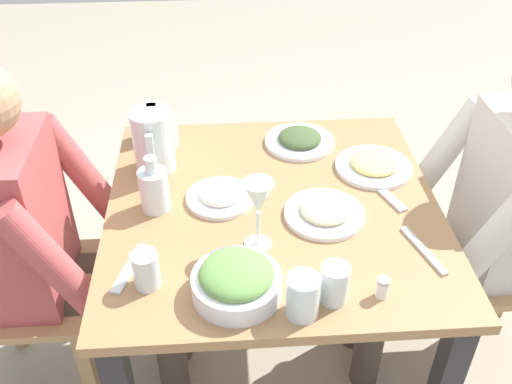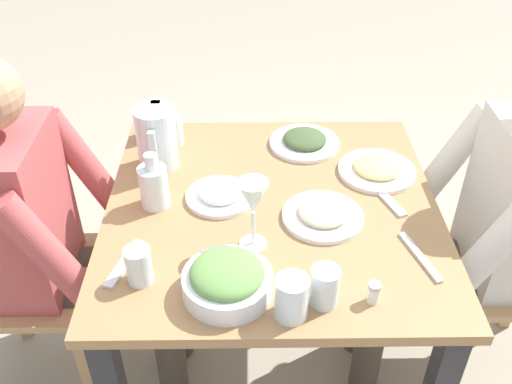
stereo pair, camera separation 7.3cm
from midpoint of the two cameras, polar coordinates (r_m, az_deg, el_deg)
name	(u,v)px [view 1 (the left image)]	position (r m, az deg, el deg)	size (l,w,h in m)	color
ground_plane	(270,370)	(2.13, 0.34, -17.29)	(8.00, 8.00, 0.00)	#9E937F
dining_table	(273,238)	(1.67, 0.41, -4.66)	(0.92, 0.92, 0.75)	#997047
diner_near	(58,238)	(1.73, -20.28, -4.34)	(0.48, 0.53, 1.19)	#B24C4C
diner_far	(476,214)	(1.81, 19.97, -2.13)	(0.48, 0.53, 1.19)	silver
water_pitcher	(153,141)	(1.72, -11.40, 4.97)	(0.16, 0.12, 0.19)	silver
salad_bowl	(237,281)	(1.32, -3.55, -8.80)	(0.21, 0.21, 0.09)	white
plate_beans	(325,212)	(1.55, 5.50, -2.02)	(0.22, 0.22, 0.04)	white
plate_dolmas	(300,140)	(1.85, 3.24, 5.21)	(0.22, 0.22, 0.04)	white
plate_yoghurt	(220,195)	(1.60, -4.88, -0.34)	(0.19, 0.19, 0.05)	white
plate_fries	(374,165)	(1.75, 10.46, 2.63)	(0.23, 0.23, 0.04)	white
water_glass_near_right	(303,296)	(1.27, 3.01, -10.33)	(0.08, 0.08, 0.11)	silver
water_glass_by_pitcher	(142,127)	(1.89, -12.32, 6.29)	(0.07, 0.07, 0.09)	silver
water_glass_far_right	(168,132)	(1.84, -9.85, 5.87)	(0.06, 0.06, 0.10)	silver
water_glass_near_left	(146,270)	(1.36, -12.41, -7.60)	(0.06, 0.06, 0.09)	silver
water_glass_far_left	(334,283)	(1.31, 6.20, -9.06)	(0.07, 0.07, 0.10)	silver
wine_glass	(258,201)	(1.37, -1.32, -0.91)	(0.08, 0.08, 0.20)	silver
oil_carafe	(154,191)	(1.58, -11.39, 0.05)	(0.08, 0.08, 0.16)	silver
salt_shaker	(382,288)	(1.34, 10.92, -9.34)	(0.03, 0.03, 0.05)	white
fork_near	(386,194)	(1.66, 11.54, -0.22)	(0.17, 0.03, 0.01)	silver
knife_near	(423,250)	(1.49, 14.95, -5.63)	(0.18, 0.02, 0.01)	silver
fork_far	(130,268)	(1.44, -13.88, -7.40)	(0.17, 0.03, 0.01)	silver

